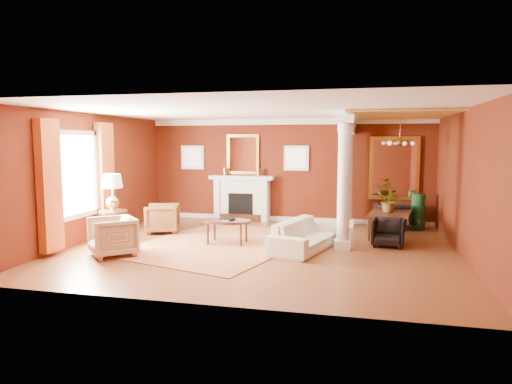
% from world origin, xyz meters
% --- Properties ---
extents(ground, '(8.00, 8.00, 0.00)m').
position_xyz_m(ground, '(0.00, 0.00, 0.00)').
color(ground, brown).
rests_on(ground, ground).
extents(room_shell, '(8.04, 7.04, 2.92)m').
position_xyz_m(room_shell, '(0.00, 0.00, 2.02)').
color(room_shell, '#52190B').
rests_on(room_shell, ground).
extents(fireplace, '(1.85, 0.42, 1.29)m').
position_xyz_m(fireplace, '(-1.30, 3.32, 0.65)').
color(fireplace, white).
rests_on(fireplace, ground).
extents(overmantel_mirror, '(0.95, 0.07, 1.15)m').
position_xyz_m(overmantel_mirror, '(-1.30, 3.45, 1.90)').
color(overmantel_mirror, gold).
rests_on(overmantel_mirror, fireplace).
extents(flank_window_left, '(0.70, 0.07, 0.70)m').
position_xyz_m(flank_window_left, '(-2.85, 3.46, 1.80)').
color(flank_window_left, white).
rests_on(flank_window_left, room_shell).
extents(flank_window_right, '(0.70, 0.07, 0.70)m').
position_xyz_m(flank_window_right, '(0.25, 3.46, 1.80)').
color(flank_window_right, white).
rests_on(flank_window_right, room_shell).
extents(left_window, '(0.21, 2.55, 2.60)m').
position_xyz_m(left_window, '(-3.89, -0.60, 1.42)').
color(left_window, white).
rests_on(left_window, room_shell).
extents(column_front, '(0.36, 0.36, 2.80)m').
position_xyz_m(column_front, '(1.70, 0.30, 1.43)').
color(column_front, white).
rests_on(column_front, ground).
extents(column_back, '(0.36, 0.36, 2.80)m').
position_xyz_m(column_back, '(1.70, 3.00, 1.43)').
color(column_back, white).
rests_on(column_back, ground).
extents(header_beam, '(0.30, 3.20, 0.32)m').
position_xyz_m(header_beam, '(1.70, 1.90, 2.62)').
color(header_beam, white).
rests_on(header_beam, column_front).
extents(amber_ceiling, '(2.30, 3.40, 0.04)m').
position_xyz_m(amber_ceiling, '(2.85, 1.75, 2.87)').
color(amber_ceiling, gold).
rests_on(amber_ceiling, room_shell).
extents(dining_mirror, '(1.30, 0.07, 1.70)m').
position_xyz_m(dining_mirror, '(2.90, 3.45, 1.55)').
color(dining_mirror, gold).
rests_on(dining_mirror, room_shell).
extents(chandelier, '(0.60, 0.62, 0.75)m').
position_xyz_m(chandelier, '(2.90, 1.80, 2.25)').
color(chandelier, '#BE7F3B').
rests_on(chandelier, room_shell).
extents(crown_trim, '(8.00, 0.08, 0.16)m').
position_xyz_m(crown_trim, '(0.00, 3.46, 2.82)').
color(crown_trim, white).
rests_on(crown_trim, room_shell).
extents(base_trim, '(8.00, 0.08, 0.12)m').
position_xyz_m(base_trim, '(0.00, 3.46, 0.06)').
color(base_trim, white).
rests_on(base_trim, ground).
extents(rug, '(4.30, 5.02, 0.02)m').
position_xyz_m(rug, '(-0.96, 0.21, 0.01)').
color(rug, maroon).
rests_on(rug, ground).
extents(sofa, '(1.17, 2.20, 0.82)m').
position_xyz_m(sofa, '(0.94, 0.11, 0.41)').
color(sofa, '#ECE5C6').
rests_on(sofa, ground).
extents(armchair_leopard, '(0.92, 0.95, 0.80)m').
position_xyz_m(armchair_leopard, '(-2.75, 1.06, 0.40)').
color(armchair_leopard, black).
rests_on(armchair_leopard, ground).
extents(armchair_stripe, '(1.13, 1.13, 0.85)m').
position_xyz_m(armchair_stripe, '(-2.73, -1.30, 0.43)').
color(armchair_stripe, tan).
rests_on(armchair_stripe, ground).
extents(coffee_table, '(1.07, 1.07, 0.54)m').
position_xyz_m(coffee_table, '(-0.82, 0.25, 0.49)').
color(coffee_table, black).
rests_on(coffee_table, ground).
extents(coffee_book, '(0.18, 0.04, 0.25)m').
position_xyz_m(coffee_book, '(-0.89, 0.17, 0.66)').
color(coffee_book, black).
rests_on(coffee_book, coffee_table).
extents(side_table, '(0.62, 0.62, 1.54)m').
position_xyz_m(side_table, '(-3.36, -0.18, 1.04)').
color(side_table, black).
rests_on(side_table, ground).
extents(dining_table, '(0.82, 1.70, 0.91)m').
position_xyz_m(dining_table, '(2.77, 1.92, 0.45)').
color(dining_table, black).
rests_on(dining_table, ground).
extents(dining_chair_near, '(0.72, 0.69, 0.67)m').
position_xyz_m(dining_chair_near, '(2.65, 0.78, 0.34)').
color(dining_chair_near, black).
rests_on(dining_chair_near, ground).
extents(dining_chair_far, '(0.89, 0.85, 0.75)m').
position_xyz_m(dining_chair_far, '(2.83, 2.81, 0.37)').
color(dining_chair_far, black).
rests_on(dining_chair_far, ground).
extents(green_urn, '(0.39, 0.39, 0.94)m').
position_xyz_m(green_urn, '(3.50, 3.00, 0.37)').
color(green_urn, '#123A1A').
rests_on(green_urn, ground).
extents(potted_plant, '(0.69, 0.72, 0.44)m').
position_xyz_m(potted_plant, '(2.72, 1.95, 1.13)').
color(potted_plant, '#26591E').
rests_on(potted_plant, dining_table).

